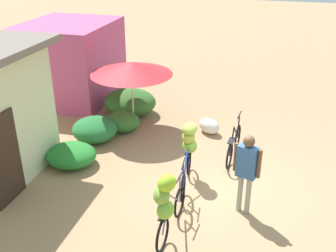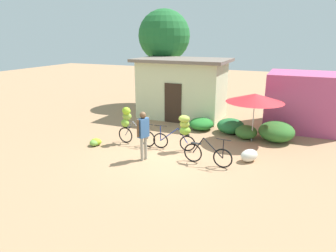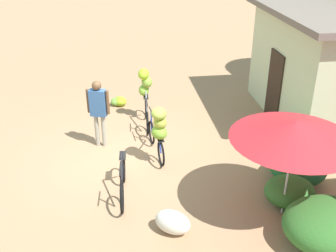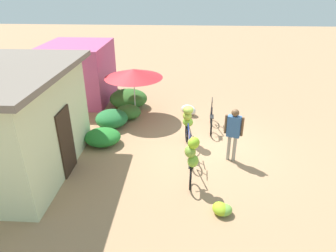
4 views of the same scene
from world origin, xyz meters
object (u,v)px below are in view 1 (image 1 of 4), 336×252
person_vendor (247,166)px  shop_pink (71,61)px  bicycle_leftmost (167,203)px  market_umbrella (131,68)px  bicycle_near_pile (188,147)px  produce_sack (209,126)px  bicycle_center_loaded (234,145)px

person_vendor → shop_pink: bearing=52.0°
person_vendor → bicycle_leftmost: bearing=135.7°
shop_pink → market_umbrella: bearing=-122.3°
shop_pink → bicycle_leftmost: shop_pink is taller
bicycle_near_pile → produce_sack: 2.64m
shop_pink → bicycle_leftmost: size_ratio=1.85×
shop_pink → bicycle_near_pile: size_ratio=1.88×
bicycle_leftmost → person_vendor: size_ratio=0.98×
shop_pink → bicycle_leftmost: (-6.37, -5.21, -0.43)m
bicycle_leftmost → produce_sack: bicycle_leftmost is taller
bicycle_leftmost → person_vendor: person_vendor is taller
bicycle_near_pile → bicycle_leftmost: bearing=-177.2°
market_umbrella → bicycle_leftmost: 5.18m
market_umbrella → produce_sack: bearing=-83.9°
bicycle_center_loaded → produce_sack: bicycle_center_loaded is taller
bicycle_near_pile → produce_sack: size_ratio=2.43×
bicycle_near_pile → bicycle_center_loaded: bicycle_near_pile is taller
market_umbrella → bicycle_near_pile: 3.35m
shop_pink → produce_sack: size_ratio=4.57×
bicycle_leftmost → person_vendor: (1.31, -1.28, 0.21)m
bicycle_center_loaded → person_vendor: 2.37m
shop_pink → market_umbrella: 3.47m
bicycle_leftmost → bicycle_near_pile: bearing=2.8°
bicycle_near_pile → bicycle_center_loaded: size_ratio=0.97×
market_umbrella → bicycle_center_loaded: size_ratio=1.34×
bicycle_near_pile → person_vendor: 1.67m
person_vendor → bicycle_near_pile: bearing=56.8°
shop_pink → bicycle_center_loaded: 6.72m
bicycle_leftmost → shop_pink: bearing=39.3°
bicycle_near_pile → shop_pink: bearing=50.8°
market_umbrella → bicycle_leftmost: size_ratio=1.36×
person_vendor → bicycle_center_loaded: bearing=12.3°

